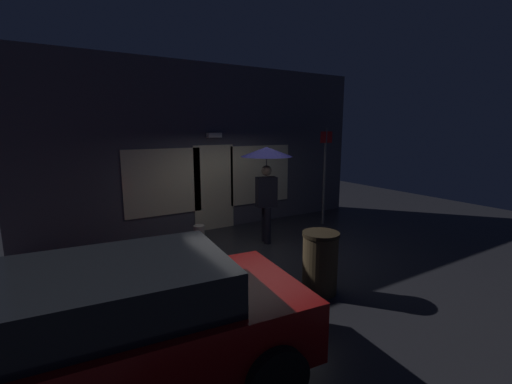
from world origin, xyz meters
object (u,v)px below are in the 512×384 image
at_px(parked_car, 117,329).
at_px(street_sign_post, 325,171).
at_px(person_with_umbrella, 266,167).
at_px(sidewalk_bollard, 199,235).
at_px(trash_bin, 320,262).

relative_size(parked_car, street_sign_post, 1.50).
distance_m(person_with_umbrella, parked_car, 5.07).
height_order(sidewalk_bollard, trash_bin, trash_bin).
height_order(person_with_umbrella, street_sign_post, street_sign_post).
height_order(parked_car, sidewalk_bollard, parked_car).
bearing_deg(person_with_umbrella, street_sign_post, -154.48).
xyz_separation_m(person_with_umbrella, sidewalk_bollard, (-1.42, 0.60, -1.54)).
distance_m(parked_car, street_sign_post, 7.07).
bearing_deg(sidewalk_bollard, parked_car, -122.46).
bearing_deg(trash_bin, person_with_umbrella, 75.94).
bearing_deg(parked_car, street_sign_post, 36.64).
bearing_deg(parked_car, trash_bin, 16.59).
distance_m(parked_car, trash_bin, 3.24).
height_order(parked_car, street_sign_post, street_sign_post).
xyz_separation_m(street_sign_post, sidewalk_bollard, (-3.62, 0.12, -1.25)).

